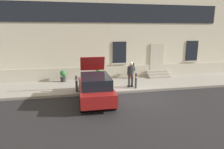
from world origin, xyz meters
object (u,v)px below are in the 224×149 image
Objects in this scene: hatchback_car_red at (95,88)px; planter_charcoal at (63,76)px; bollard_near_person at (136,80)px; person_on_phone at (131,73)px; planter_olive at (99,74)px; planter_terracotta at (132,73)px; bollard_far_left at (77,83)px.

hatchback_car_red is 4.65m from planter_charcoal.
bollard_near_person reaches higher than planter_charcoal.
person_on_phone is 2.04× the size of planter_olive.
person_on_phone is at bearing -108.51° from planter_terracotta.
planter_charcoal is at bearing 150.32° from bollard_near_person.
planter_olive is at bearing 79.93° from hatchback_car_red.
bollard_far_left is (-1.00, 1.49, -0.09)m from hatchback_car_red.
bollard_far_left is at bearing 123.81° from hatchback_car_red.
planter_olive is 1.00× the size of planter_terracotta.
bollard_far_left is 1.22× the size of planter_terracotta.
person_on_phone is (-0.26, 0.30, 0.44)m from bollard_near_person.
bollard_far_left is at bearing -147.87° from planter_terracotta.
planter_charcoal is (-1.93, 4.23, -0.19)m from hatchback_car_red.
hatchback_car_red is 5.49m from planter_terracotta.
person_on_phone is at bearing 34.58° from hatchback_car_red.
bollard_far_left is at bearing -171.50° from person_on_phone.
bollard_far_left is 1.22× the size of planter_olive.
planter_olive is at bearing 0.20° from planter_charcoal.
bollard_near_person is 1.22× the size of planter_olive.
hatchback_car_red is 3.23m from bollard_near_person.
planter_terracotta is at bearing 75.23° from person_on_phone.
hatchback_car_red is 4.76× the size of planter_charcoal.
bollard_far_left is 2.89m from planter_charcoal.
hatchback_car_red is 3.91× the size of bollard_near_person.
hatchback_car_red is 4.31m from planter_olive.
hatchback_car_red reaches higher than bollard_near_person.
bollard_near_person is 2.84m from planter_terracotta.
hatchback_car_red is at bearing -128.75° from planter_terracotta.
planter_charcoal is 5.36m from planter_terracotta.
planter_olive is 2.68m from planter_terracotta.
hatchback_car_red is at bearing -141.68° from person_on_phone.
person_on_phone is at bearing 4.76° from bollard_far_left.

